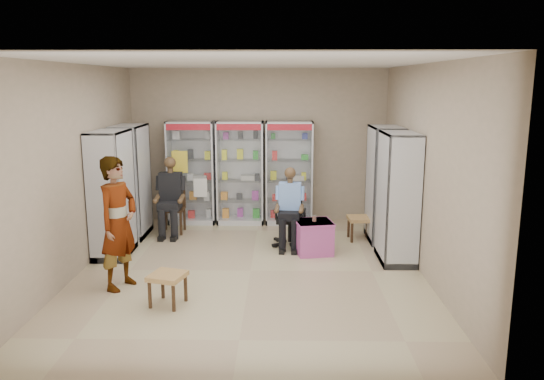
{
  "coord_description": "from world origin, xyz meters",
  "views": [
    {
      "loc": [
        0.45,
        -7.43,
        2.75
      ],
      "look_at": [
        0.3,
        0.7,
        1.08
      ],
      "focal_mm": 35.0,
      "sensor_mm": 36.0,
      "label": 1
    }
  ],
  "objects_px": {
    "cabinet_back_mid": "(240,173)",
    "pink_trunk": "(314,237)",
    "woven_stool_a": "(360,228)",
    "cabinet_left_near": "(112,194)",
    "standing_man": "(118,223)",
    "woven_stool_b": "(168,289)",
    "seated_shopkeeper": "(290,209)",
    "cabinet_left_far": "(131,181)",
    "cabinet_right_far": "(384,184)",
    "wooden_chair": "(173,208)",
    "office_chair": "(290,217)",
    "cabinet_back_left": "(192,173)",
    "cabinet_back_right": "(289,173)",
    "cabinet_right_near": "(398,198)"
  },
  "relations": [
    {
      "from": "cabinet_right_near",
      "to": "cabinet_left_near",
      "type": "distance_m",
      "value": 4.46
    },
    {
      "from": "cabinet_back_left",
      "to": "seated_shopkeeper",
      "type": "distance_m",
      "value": 2.45
    },
    {
      "from": "cabinet_back_mid",
      "to": "cabinet_left_near",
      "type": "relative_size",
      "value": 1.0
    },
    {
      "from": "cabinet_back_mid",
      "to": "woven_stool_a",
      "type": "xyz_separation_m",
      "value": [
        2.19,
        -1.12,
        -0.79
      ]
    },
    {
      "from": "cabinet_left_near",
      "to": "standing_man",
      "type": "relative_size",
      "value": 1.11
    },
    {
      "from": "cabinet_right_far",
      "to": "office_chair",
      "type": "distance_m",
      "value": 1.74
    },
    {
      "from": "cabinet_back_mid",
      "to": "cabinet_left_far",
      "type": "distance_m",
      "value": 2.1
    },
    {
      "from": "woven_stool_a",
      "to": "cabinet_back_mid",
      "type": "bearing_deg",
      "value": 152.78
    },
    {
      "from": "pink_trunk",
      "to": "woven_stool_a",
      "type": "bearing_deg",
      "value": 41.61
    },
    {
      "from": "cabinet_right_far",
      "to": "wooden_chair",
      "type": "relative_size",
      "value": 2.13
    },
    {
      "from": "woven_stool_a",
      "to": "woven_stool_b",
      "type": "bearing_deg",
      "value": -134.65
    },
    {
      "from": "office_chair",
      "to": "wooden_chair",
      "type": "bearing_deg",
      "value": 166.1
    },
    {
      "from": "cabinet_back_right",
      "to": "office_chair",
      "type": "bearing_deg",
      "value": -90.13
    },
    {
      "from": "cabinet_left_near",
      "to": "seated_shopkeeper",
      "type": "distance_m",
      "value": 2.9
    },
    {
      "from": "cabinet_back_mid",
      "to": "pink_trunk",
      "type": "relative_size",
      "value": 3.6
    },
    {
      "from": "woven_stool_a",
      "to": "cabinet_left_near",
      "type": "bearing_deg",
      "value": -167.44
    },
    {
      "from": "cabinet_right_near",
      "to": "wooden_chair",
      "type": "xyz_separation_m",
      "value": [
        -3.78,
        1.5,
        -0.53
      ]
    },
    {
      "from": "office_chair",
      "to": "cabinet_back_right",
      "type": "bearing_deg",
      "value": 94.51
    },
    {
      "from": "cabinet_right_near",
      "to": "woven_stool_a",
      "type": "xyz_separation_m",
      "value": [
        -0.39,
        1.11,
        -0.79
      ]
    },
    {
      "from": "cabinet_back_left",
      "to": "seated_shopkeeper",
      "type": "bearing_deg",
      "value": -38.34
    },
    {
      "from": "cabinet_right_far",
      "to": "standing_man",
      "type": "height_order",
      "value": "cabinet_right_far"
    },
    {
      "from": "cabinet_back_right",
      "to": "cabinet_left_near",
      "type": "relative_size",
      "value": 1.0
    },
    {
      "from": "office_chair",
      "to": "pink_trunk",
      "type": "height_order",
      "value": "office_chair"
    },
    {
      "from": "cabinet_right_far",
      "to": "standing_man",
      "type": "xyz_separation_m",
      "value": [
        -3.95,
        -2.26,
        -0.1
      ]
    },
    {
      "from": "office_chair",
      "to": "woven_stool_b",
      "type": "height_order",
      "value": "office_chair"
    },
    {
      "from": "cabinet_right_far",
      "to": "cabinet_back_left",
      "type": "bearing_deg",
      "value": 72.25
    },
    {
      "from": "cabinet_back_mid",
      "to": "cabinet_back_left",
      "type": "bearing_deg",
      "value": 180.0
    },
    {
      "from": "cabinet_left_far",
      "to": "cabinet_back_left",
      "type": "bearing_deg",
      "value": 135.0
    },
    {
      "from": "cabinet_back_right",
      "to": "woven_stool_b",
      "type": "xyz_separation_m",
      "value": [
        -1.56,
        -3.96,
        -0.8
      ]
    },
    {
      "from": "office_chair",
      "to": "standing_man",
      "type": "bearing_deg",
      "value": -135.44
    },
    {
      "from": "cabinet_left_near",
      "to": "cabinet_right_near",
      "type": "bearing_deg",
      "value": 87.43
    },
    {
      "from": "cabinet_left_far",
      "to": "cabinet_back_right",
      "type": "bearing_deg",
      "value": 108.19
    },
    {
      "from": "cabinet_back_right",
      "to": "cabinet_right_near",
      "type": "xyz_separation_m",
      "value": [
        1.63,
        -2.23,
        0.0
      ]
    },
    {
      "from": "pink_trunk",
      "to": "cabinet_right_near",
      "type": "bearing_deg",
      "value": -15.38
    },
    {
      "from": "woven_stool_a",
      "to": "standing_man",
      "type": "bearing_deg",
      "value": -147.51
    },
    {
      "from": "cabinet_right_far",
      "to": "cabinet_left_near",
      "type": "height_order",
      "value": "same"
    },
    {
      "from": "cabinet_back_mid",
      "to": "cabinet_back_right",
      "type": "xyz_separation_m",
      "value": [
        0.95,
        0.0,
        0.0
      ]
    },
    {
      "from": "cabinet_back_right",
      "to": "cabinet_left_near",
      "type": "xyz_separation_m",
      "value": [
        -2.83,
        -2.03,
        0.0
      ]
    },
    {
      "from": "cabinet_right_far",
      "to": "cabinet_left_far",
      "type": "bearing_deg",
      "value": 87.43
    },
    {
      "from": "cabinet_back_mid",
      "to": "cabinet_left_near",
      "type": "xyz_separation_m",
      "value": [
        -1.88,
        -2.03,
        0.0
      ]
    },
    {
      "from": "cabinet_back_right",
      "to": "woven_stool_b",
      "type": "bearing_deg",
      "value": -111.56
    },
    {
      "from": "woven_stool_b",
      "to": "cabinet_back_right",
      "type": "bearing_deg",
      "value": 68.44
    },
    {
      "from": "cabinet_left_far",
      "to": "office_chair",
      "type": "distance_m",
      "value": 2.92
    },
    {
      "from": "cabinet_back_left",
      "to": "cabinet_right_far",
      "type": "distance_m",
      "value": 3.71
    },
    {
      "from": "seated_shopkeeper",
      "to": "cabinet_left_near",
      "type": "bearing_deg",
      "value": -164.74
    },
    {
      "from": "seated_shopkeeper",
      "to": "woven_stool_b",
      "type": "xyz_separation_m",
      "value": [
        -1.56,
        -2.46,
        -0.43
      ]
    },
    {
      "from": "woven_stool_b",
      "to": "standing_man",
      "type": "bearing_deg",
      "value": 143.03
    },
    {
      "from": "cabinet_left_far",
      "to": "seated_shopkeeper",
      "type": "distance_m",
      "value": 2.91
    },
    {
      "from": "cabinet_right_near",
      "to": "standing_man",
      "type": "bearing_deg",
      "value": 106.35
    },
    {
      "from": "cabinet_right_far",
      "to": "cabinet_left_near",
      "type": "relative_size",
      "value": 1.0
    }
  ]
}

